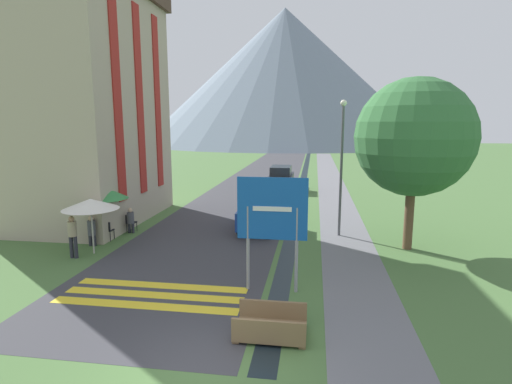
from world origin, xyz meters
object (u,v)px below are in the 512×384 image
cafe_chair_middle (107,229)px  person_seated_near (92,229)px  person_standing_terrace (73,234)px  tree_by_path (414,138)px  cafe_umbrella_front_white (91,204)px  person_seated_far (131,219)px  parked_car_near (260,210)px  cafe_chair_far_left (131,222)px  streetlamp (342,158)px  footbridge (271,327)px  road_sign (272,217)px  cafe_chair_far_right (117,221)px  cafe_umbrella_middle_green (105,193)px  hotel_building (85,93)px  parked_car_far (281,178)px

cafe_chair_middle → person_seated_near: bearing=-116.6°
person_standing_terrace → tree_by_path: tree_by_path is taller
cafe_umbrella_front_white → person_seated_far: 3.28m
parked_car_near → tree_by_path: tree_by_path is taller
cafe_chair_far_left → streetlamp: bearing=-17.8°
person_standing_terrace → cafe_chair_far_left: bearing=82.1°
footbridge → person_seated_near: (-8.10, 5.99, 0.48)m
cafe_chair_far_left → streetlamp: streetlamp is taller
road_sign → tree_by_path: 7.34m
cafe_chair_far_right → cafe_umbrella_front_white: bearing=-88.8°
cafe_chair_middle → cafe_umbrella_middle_green: (-0.17, 0.34, 1.53)m
cafe_chair_middle → cafe_umbrella_middle_green: cafe_umbrella_middle_green is taller
hotel_building → cafe_chair_middle: hotel_building is taller
cafe_umbrella_front_white → cafe_umbrella_middle_green: size_ratio=0.95×
person_seated_near → streetlamp: (10.23, 3.09, 2.80)m
cafe_umbrella_middle_green → hotel_building: bearing=128.6°
parked_car_near → streetlamp: size_ratio=0.70×
parked_car_far → cafe_umbrella_middle_green: bearing=-114.7°
cafe_chair_middle → person_standing_terrace: 2.32m
cafe_umbrella_front_white → streetlamp: streetlamp is taller
cafe_chair_far_right → road_sign: bearing=-45.6°
cafe_chair_far_right → person_standing_terrace: (0.19, -3.74, 0.43)m
person_seated_far → person_seated_near: bearing=-108.2°
road_sign → cafe_umbrella_front_white: (-7.27, 2.49, -0.32)m
parked_car_far → cafe_chair_middle: bearing=-113.6°
road_sign → footbridge: bearing=-84.5°
hotel_building → person_seated_near: size_ratio=9.50×
footbridge → cafe_chair_far_right: bearing=134.7°
cafe_chair_far_left → hotel_building: bearing=122.5°
cafe_chair_far_left → cafe_umbrella_middle_green: cafe_umbrella_middle_green is taller
person_seated_near → cafe_umbrella_front_white: bearing=-57.2°
cafe_chair_middle → cafe_umbrella_front_white: size_ratio=0.39×
road_sign → tree_by_path: (5.01, 4.90, 2.19)m
hotel_building → parked_car_near: 10.62m
streetlamp → person_standing_terrace: bearing=-155.5°
person_seated_far → cafe_chair_far_left: bearing=116.6°
hotel_building → cafe_umbrella_middle_green: 6.11m
parked_car_far → cafe_umbrella_front_white: bearing=-110.4°
cafe_chair_far_right → person_standing_terrace: size_ratio=0.52×
cafe_chair_far_left → streetlamp: (9.58, 0.89, 3.00)m
person_seated_far → tree_by_path: size_ratio=0.18×
parked_car_far → cafe_chair_far_right: bearing=-117.0°
footbridge → cafe_umbrella_middle_green: (-8.02, 7.10, 1.81)m
road_sign → cafe_chair_middle: size_ratio=4.11×
person_seated_near → cafe_chair_middle: bearing=71.3°
footbridge → cafe_umbrella_front_white: cafe_umbrella_front_white is taller
parked_car_far → person_seated_far: parked_car_far is taller
parked_car_near → cafe_chair_far_left: bearing=-164.0°
parked_car_far → cafe_chair_far_left: bearing=-114.4°
footbridge → cafe_chair_far_right: (-8.15, 8.23, 0.29)m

